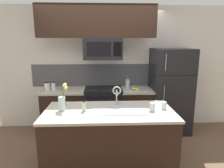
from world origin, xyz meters
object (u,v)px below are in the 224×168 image
Objects in this scene: microwave at (103,49)px; dish_soap_bottle at (84,107)px; refrigerator at (170,91)px; spare_glass at (164,105)px; stove_range at (104,110)px; drinking_glass at (153,107)px; storage_jar_medium at (53,86)px; banana_bunch at (135,89)px; storage_jar_tall at (47,86)px; flower_vase at (63,102)px; french_press at (128,84)px; sink_faucet at (117,93)px; storage_jar_short at (65,87)px.

microwave reaches higher than dish_soap_bottle.
refrigerator is 16.30× the size of spare_glass.
microwave is at bearing 77.56° from dish_soap_bottle.
drinking_glass is (0.69, -1.30, 0.51)m from stove_range.
microwave reaches higher than drinking_glass.
storage_jar_medium is 2.14m from drinking_glass.
spare_glass is at bearing 22.52° from drinking_glass.
refrigerator reaches higher than banana_bunch.
refrigerator is 1.49m from drinking_glass.
flower_vase is at bearing -65.62° from storage_jar_tall.
french_press is 1.68m from flower_vase.
sink_faucet is at bearing -105.30° from french_press.
sink_faucet is (-0.30, -1.09, 0.10)m from french_press.
stove_range is 1.14m from storage_jar_medium.
french_press is at bearing 49.68° from flower_vase.
storage_jar_medium is 1.29× the size of storage_jar_short.
banana_bunch is at bearing -2.41° from storage_jar_medium.
microwave is 4.28× the size of storage_jar_tall.
banana_bunch is at bearing 65.56° from sink_faucet.
storage_jar_tall is 1.34× the size of storage_jar_short.
stove_range is 1.40m from dish_soap_bottle.
stove_range is 7.18× the size of storage_jar_short.
storage_jar_medium is at bearing 109.10° from flower_vase.
flower_vase is at bearing 179.98° from spare_glass.
french_press reaches higher than storage_jar_medium.
dish_soap_bottle is 1.35× the size of drinking_glass.
sink_faucet is (0.20, -1.01, -0.62)m from microwave.
spare_glass is at bearing -53.69° from microwave.
stove_range is 1.25× the size of microwave.
storage_jar_medium is 1.65m from banana_bunch.
stove_range is 5.64× the size of dish_soap_bottle.
storage_jar_medium is at bearing 177.59° from banana_bunch.
stove_range is 8.75× the size of spare_glass.
drinking_glass is at bearing -41.76° from storage_jar_short.
storage_jar_short is at bearing 177.52° from microwave.
refrigerator reaches higher than stove_range.
dish_soap_bottle is at bearing -55.71° from storage_jar_tall.
sink_faucet reaches higher than banana_bunch.
spare_glass is 1.46m from flower_vase.
banana_bunch is at bearing 43.31° from flower_vase.
flower_vase reaches higher than french_press.
stove_range is 1.24m from storage_jar_tall.
refrigerator is 14.21× the size of drinking_glass.
refrigerator reaches higher than drinking_glass.
storage_jar_medium reaches higher than storage_jar_short.
refrigerator reaches higher than storage_jar_medium.
drinking_glass is at bearing -82.12° from french_press.
banana_bunch is at bearing 101.53° from spare_glass.
storage_jar_tall is at bearing -178.65° from refrigerator.
sink_faucet is at bearing -40.66° from storage_jar_medium.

